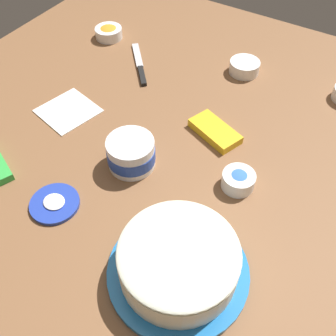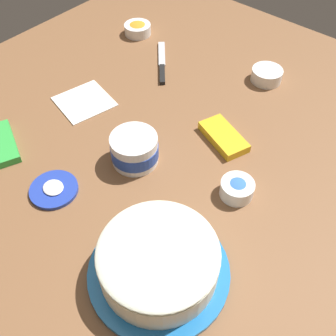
% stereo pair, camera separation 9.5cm
% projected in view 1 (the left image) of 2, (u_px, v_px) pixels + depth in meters
% --- Properties ---
extents(ground_plane, '(1.54, 1.54, 0.00)m').
position_uv_depth(ground_plane, '(164.00, 138.00, 1.07)').
color(ground_plane, brown).
extents(frosted_cake, '(0.30, 0.30, 0.10)m').
position_uv_depth(frosted_cake, '(178.00, 262.00, 0.77)').
color(frosted_cake, '#1E6BB2').
rests_on(frosted_cake, ground_plane).
extents(frosting_tub, '(0.12, 0.12, 0.08)m').
position_uv_depth(frosting_tub, '(131.00, 153.00, 0.98)').
color(frosting_tub, white).
rests_on(frosting_tub, ground_plane).
extents(frosting_tub_lid, '(0.12, 0.12, 0.02)m').
position_uv_depth(frosting_tub_lid, '(55.00, 203.00, 0.92)').
color(frosting_tub_lid, '#233DAD').
rests_on(frosting_tub_lid, ground_plane).
extents(spreading_knife, '(0.17, 0.19, 0.01)m').
position_uv_depth(spreading_knife, '(140.00, 67.00, 1.28)').
color(spreading_knife, silver).
rests_on(spreading_knife, ground_plane).
extents(sprinkle_bowl_blue, '(0.08, 0.08, 0.04)m').
position_uv_depth(sprinkle_bowl_blue, '(238.00, 180.00, 0.95)').
color(sprinkle_bowl_blue, white).
rests_on(sprinkle_bowl_blue, ground_plane).
extents(sprinkle_bowl_orange, '(0.10, 0.10, 0.04)m').
position_uv_depth(sprinkle_bowl_orange, '(109.00, 32.00, 1.39)').
color(sprinkle_bowl_orange, white).
rests_on(sprinkle_bowl_orange, ground_plane).
extents(sprinkle_bowl_rainbow, '(0.10, 0.10, 0.04)m').
position_uv_depth(sprinkle_bowl_rainbow, '(244.00, 66.00, 1.25)').
color(sprinkle_bowl_rainbow, white).
rests_on(sprinkle_bowl_rainbow, ground_plane).
extents(candy_box_lower, '(0.16, 0.12, 0.02)m').
position_uv_depth(candy_box_lower, '(215.00, 131.00, 1.07)').
color(candy_box_lower, yellow).
rests_on(candy_box_lower, ground_plane).
extents(paper_napkin, '(0.18, 0.18, 0.01)m').
position_uv_depth(paper_napkin, '(68.00, 110.00, 1.14)').
color(paper_napkin, white).
rests_on(paper_napkin, ground_plane).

